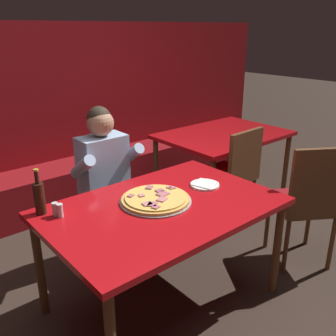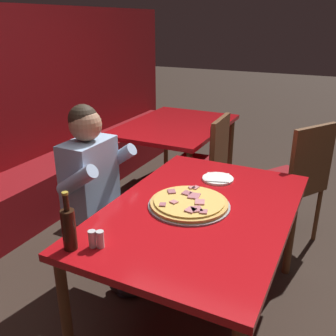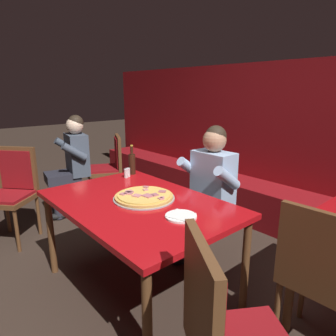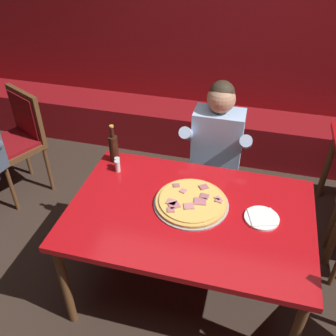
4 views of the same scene
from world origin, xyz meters
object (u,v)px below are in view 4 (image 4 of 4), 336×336
Objects in this scene: pizza at (191,202)px; shaker_black_pepper at (117,164)px; main_dining_table at (189,220)px; diner_seated_blue_shirt at (215,155)px; beer_bottle at (114,148)px; dining_chair_by_booth at (18,136)px; shaker_oregano at (118,167)px; plate_white_paper at (262,218)px.

pizza is 0.63m from shaker_black_pepper.
diner_seated_blue_shirt reaches higher than main_dining_table.
main_dining_table is 5.14× the size of beer_bottle.
shaker_black_pepper reaches higher than pizza.
diner_seated_blue_shirt is 1.30× the size of dining_chair_by_booth.
shaker_oregano is at bearing -22.85° from dining_chair_by_booth.
plate_white_paper is at bearing -18.05° from beer_bottle.
diner_seated_blue_shirt is at bearing 25.66° from beer_bottle.
plate_white_paper is 2.44× the size of shaker_black_pepper.
shaker_black_pepper is at bearing 165.39° from plate_white_paper.
main_dining_table is at bearing -23.75° from dining_chair_by_booth.
shaker_black_pepper is at bearing 152.29° from main_dining_table.
shaker_black_pepper is (-0.58, 0.24, 0.02)m from pizza.
pizza is 1.87m from dining_chair_by_booth.
shaker_oregano is at bearing -59.79° from beer_bottle.
shaker_black_pepper is at bearing -56.83° from beer_bottle.
beer_bottle is at bearing 120.21° from shaker_oregano.
plate_white_paper is at bearing 5.80° from main_dining_table.
pizza is 2.26× the size of plate_white_paper.
diner_seated_blue_shirt is at bearing 119.45° from plate_white_paper.
shaker_oregano is at bearing 159.84° from pizza.
main_dining_table is at bearing -25.51° from shaker_oregano.
diner_seated_blue_shirt reaches higher than pizza.
shaker_oregano is (-0.57, 0.21, 0.02)m from pizza.
pizza is 0.48× the size of dining_chair_by_booth.
shaker_black_pepper is 1.24m from dining_chair_by_booth.
pizza is at bearing -20.16° from shaker_oregano.
plate_white_paper is 0.21× the size of dining_chair_by_booth.
shaker_oregano is (-0.58, 0.27, 0.11)m from main_dining_table.
beer_bottle reaches higher than pizza.
beer_bottle is at bearing -154.34° from diner_seated_blue_shirt.
shaker_black_pepper is (-1.02, 0.27, 0.03)m from plate_white_paper.
pizza is at bearing -94.52° from diner_seated_blue_shirt.
main_dining_table is at bearing -93.59° from diner_seated_blue_shirt.
diner_seated_blue_shirt is at bearing 86.41° from main_dining_table.
shaker_oregano is (0.07, -0.12, -0.07)m from beer_bottle.
main_dining_table is 7.15× the size of plate_white_paper.
beer_bottle is at bearing 123.17° from shaker_black_pepper.
plate_white_paper is (0.44, -0.02, -0.01)m from pizza.
dining_chair_by_booth is at bearing 158.40° from shaker_black_pepper.
beer_bottle is 3.40× the size of shaker_oregano.
dining_chair_by_booth is (-1.08, 0.37, -0.29)m from beer_bottle.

